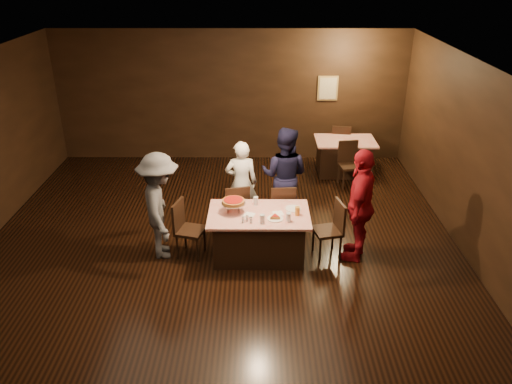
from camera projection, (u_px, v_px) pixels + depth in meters
room at (212, 147)px, 6.64m from camera, size 10.00×10.04×3.02m
main_table at (259, 234)px, 8.02m from camera, size 1.60×1.00×0.77m
back_table at (344, 157)px, 11.07m from camera, size 1.30×0.90×0.77m
chair_far_left at (236, 208)px, 8.65m from camera, size 0.51×0.51×0.95m
chair_far_right at (282, 208)px, 8.65m from camera, size 0.45×0.45×0.95m
chair_end_left at (190, 229)px, 7.98m from camera, size 0.51×0.51×0.95m
chair_end_right at (328, 230)px, 7.97m from camera, size 0.50×0.50×0.95m
chair_back_near at (350, 165)px, 10.40m from camera, size 0.48×0.48×0.95m
chair_back_far at (341, 143)px, 11.57m from camera, size 0.49×0.49×0.95m
diner_white_jacket at (241, 183)px, 8.86m from camera, size 0.59×0.40×1.57m
diner_navy_hoodie at (284, 176)px, 8.87m from camera, size 1.04×0.91×1.79m
diner_grey_knit at (160, 206)px, 7.83m from camera, size 0.89×1.25×1.76m
diner_red_shirt at (360, 205)px, 7.75m from camera, size 0.81×1.18×1.86m
pizza_stand at (233, 202)px, 7.82m from camera, size 0.38×0.38×0.22m
plate_with_slice at (275, 218)px, 7.67m from camera, size 0.25×0.25×0.06m
plate_empty at (293, 209)px, 7.98m from camera, size 0.25×0.25×0.01m
glass_front_left at (262, 219)px, 7.55m from camera, size 0.08×0.08×0.14m
glass_front_right at (288, 217)px, 7.59m from camera, size 0.08×0.08×0.14m
glass_amber at (297, 211)px, 7.77m from camera, size 0.08×0.08×0.14m
glass_back at (256, 201)px, 8.09m from camera, size 0.08×0.08×0.14m
condiments at (247, 219)px, 7.57m from camera, size 0.17×0.10×0.09m
napkin_center at (278, 213)px, 7.85m from camera, size 0.19×0.19×0.01m
napkin_left at (249, 215)px, 7.80m from camera, size 0.21×0.21×0.01m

